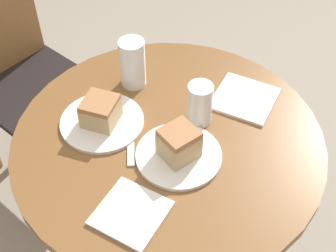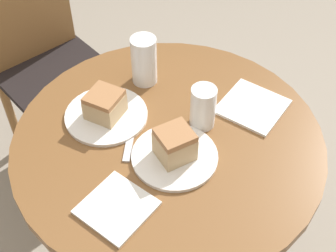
{
  "view_description": "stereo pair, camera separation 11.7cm",
  "coord_description": "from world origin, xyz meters",
  "px_view_note": "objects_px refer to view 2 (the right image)",
  "views": [
    {
      "loc": [
        -0.59,
        -0.55,
        1.66
      ],
      "look_at": [
        0.0,
        0.0,
        0.81
      ],
      "focal_mm": 50.0,
      "sensor_mm": 36.0,
      "label": 1
    },
    {
      "loc": [
        -0.51,
        -0.63,
        1.66
      ],
      "look_at": [
        0.0,
        0.0,
        0.81
      ],
      "focal_mm": 50.0,
      "sensor_mm": 36.0,
      "label": 2
    }
  ],
  "objects_px": {
    "cake_slice_far": "(105,104)",
    "glass_lemonade": "(144,62)",
    "plate_far": "(106,115)",
    "cake_slice_near": "(175,144)",
    "chair": "(53,69)",
    "glass_water": "(203,109)",
    "plate_near": "(175,156)"
  },
  "relations": [
    {
      "from": "plate_far",
      "to": "cake_slice_near",
      "type": "relative_size",
      "value": 2.31
    },
    {
      "from": "chair",
      "to": "cake_slice_far",
      "type": "distance_m",
      "value": 0.74
    },
    {
      "from": "chair",
      "to": "glass_lemonade",
      "type": "relative_size",
      "value": 6.01
    },
    {
      "from": "plate_far",
      "to": "cake_slice_far",
      "type": "distance_m",
      "value": 0.04
    },
    {
      "from": "cake_slice_near",
      "to": "glass_lemonade",
      "type": "bearing_deg",
      "value": 66.94
    },
    {
      "from": "glass_lemonade",
      "to": "chair",
      "type": "bearing_deg",
      "value": 93.84
    },
    {
      "from": "chair",
      "to": "plate_near",
      "type": "relative_size",
      "value": 4.03
    },
    {
      "from": "plate_far",
      "to": "chair",
      "type": "bearing_deg",
      "value": 78.33
    },
    {
      "from": "cake_slice_near",
      "to": "glass_water",
      "type": "bearing_deg",
      "value": 19.15
    },
    {
      "from": "chair",
      "to": "cake_slice_near",
      "type": "distance_m",
      "value": 0.94
    },
    {
      "from": "plate_near",
      "to": "glass_water",
      "type": "bearing_deg",
      "value": 19.15
    },
    {
      "from": "cake_slice_far",
      "to": "cake_slice_near",
      "type": "bearing_deg",
      "value": -77.2
    },
    {
      "from": "cake_slice_far",
      "to": "glass_water",
      "type": "xyz_separation_m",
      "value": [
        0.18,
        -0.18,
        0.01
      ]
    },
    {
      "from": "plate_near",
      "to": "cake_slice_near",
      "type": "bearing_deg",
      "value": 135.0
    },
    {
      "from": "plate_near",
      "to": "plate_far",
      "type": "distance_m",
      "value": 0.23
    },
    {
      "from": "plate_far",
      "to": "glass_water",
      "type": "distance_m",
      "value": 0.26
    },
    {
      "from": "chair",
      "to": "glass_lemonade",
      "type": "bearing_deg",
      "value": -88.54
    },
    {
      "from": "cake_slice_near",
      "to": "cake_slice_far",
      "type": "bearing_deg",
      "value": 102.8
    },
    {
      "from": "cake_slice_near",
      "to": "cake_slice_far",
      "type": "height_order",
      "value": "cake_slice_near"
    },
    {
      "from": "cake_slice_far",
      "to": "glass_lemonade",
      "type": "relative_size",
      "value": 0.79
    },
    {
      "from": "chair",
      "to": "plate_far",
      "type": "relative_size",
      "value": 3.91
    },
    {
      "from": "plate_near",
      "to": "glass_lemonade",
      "type": "xyz_separation_m",
      "value": [
        0.12,
        0.28,
        0.06
      ]
    },
    {
      "from": "cake_slice_far",
      "to": "glass_water",
      "type": "relative_size",
      "value": 0.96
    },
    {
      "from": "cake_slice_far",
      "to": "glass_lemonade",
      "type": "distance_m",
      "value": 0.18
    },
    {
      "from": "glass_lemonade",
      "to": "glass_water",
      "type": "height_order",
      "value": "glass_lemonade"
    },
    {
      "from": "cake_slice_near",
      "to": "cake_slice_far",
      "type": "xyz_separation_m",
      "value": [
        -0.05,
        0.23,
        -0.01
      ]
    },
    {
      "from": "plate_far",
      "to": "cake_slice_far",
      "type": "xyz_separation_m",
      "value": [
        0.0,
        0.0,
        0.04
      ]
    },
    {
      "from": "plate_near",
      "to": "plate_far",
      "type": "bearing_deg",
      "value": 102.8
    },
    {
      "from": "cake_slice_far",
      "to": "chair",
      "type": "bearing_deg",
      "value": 78.33
    },
    {
      "from": "chair",
      "to": "plate_near",
      "type": "height_order",
      "value": "chair"
    },
    {
      "from": "plate_far",
      "to": "cake_slice_far",
      "type": "bearing_deg",
      "value": 63.43
    },
    {
      "from": "plate_near",
      "to": "cake_slice_near",
      "type": "xyz_separation_m",
      "value": [
        -0.0,
        0.0,
        0.05
      ]
    }
  ]
}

